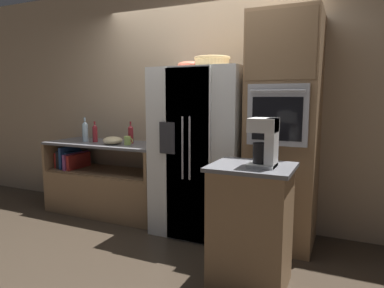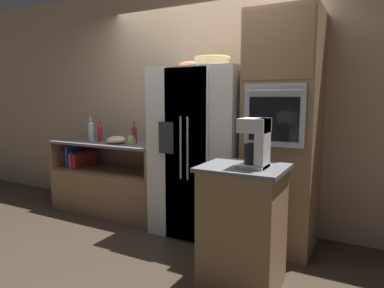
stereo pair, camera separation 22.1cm
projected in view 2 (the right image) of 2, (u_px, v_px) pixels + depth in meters
name	position (u px, v px, depth m)	size (l,w,h in m)	color
ground_plane	(189.00, 228.00, 3.80)	(20.00, 20.00, 0.00)	#382D23
wall_back	(206.00, 101.00, 3.98)	(12.00, 0.06, 2.80)	tan
counter_left	(112.00, 186.00, 4.38)	(1.53, 0.63, 0.89)	#93704C
refrigerator	(202.00, 152.00, 3.63)	(0.94, 0.77, 1.74)	white
wall_oven	(283.00, 133.00, 3.24)	(0.64, 0.73, 2.21)	#93704C
island_counter	(242.00, 227.00, 2.58)	(0.61, 0.53, 0.94)	#93704C
wicker_basket	(212.00, 62.00, 3.46)	(0.37, 0.37, 0.11)	tan
fruit_bowl	(191.00, 65.00, 3.66)	(0.27, 0.27, 0.08)	#DB664C
bottle_tall	(100.00, 132.00, 4.34)	(0.06, 0.06, 0.26)	maroon
bottle_short	(91.00, 130.00, 4.38)	(0.07, 0.07, 0.31)	silver
bottle_wide	(134.00, 133.00, 4.18)	(0.06, 0.06, 0.27)	maroon
mug	(131.00, 140.00, 4.05)	(0.11, 0.08, 0.10)	#B2D166
mixing_bowl	(116.00, 140.00, 4.12)	(0.23, 0.23, 0.09)	beige
coffee_maker	(257.00, 141.00, 2.42)	(0.19, 0.21, 0.35)	white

